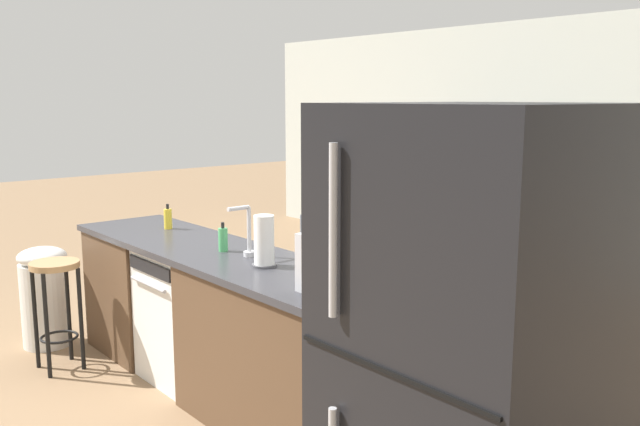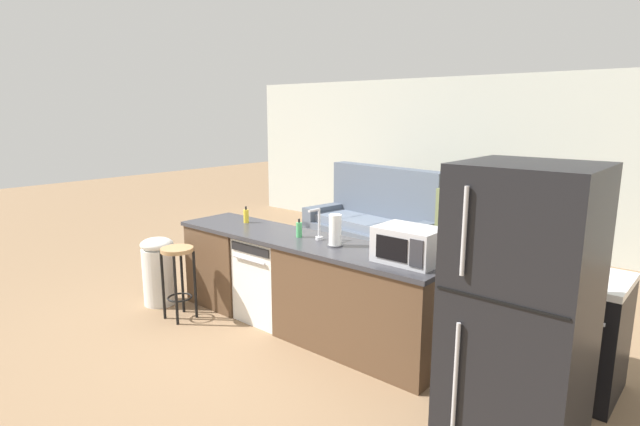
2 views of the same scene
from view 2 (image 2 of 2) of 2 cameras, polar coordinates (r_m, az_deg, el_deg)
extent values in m
plane|color=#896B4C|center=(5.06, -3.29, -12.53)|extent=(24.00, 24.00, 0.00)
cube|color=beige|center=(8.10, 19.44, 5.50)|extent=(10.00, 0.06, 2.60)
cube|color=brown|center=(5.55, -10.26, -5.74)|extent=(0.75, 0.62, 0.86)
cube|color=brown|center=(4.40, 4.53, -10.26)|extent=(1.55, 0.62, 0.86)
cube|color=#333338|center=(4.67, -2.08, -3.14)|extent=(2.94, 0.66, 0.04)
cube|color=black|center=(4.95, -2.01, -12.58)|extent=(2.86, 0.56, 0.08)
cube|color=white|center=(5.07, -5.39, -7.40)|extent=(0.58, 0.58, 0.84)
cube|color=black|center=(4.78, -8.03, -4.16)|extent=(0.52, 0.01, 0.08)
cylinder|color=#B2B2B7|center=(4.79, -8.13, -5.34)|extent=(0.44, 0.02, 0.02)
cube|color=black|center=(4.29, 26.31, -12.20)|extent=(0.76, 0.64, 0.85)
cube|color=black|center=(3.98, 25.14, -13.28)|extent=(0.53, 0.01, 0.43)
cylinder|color=silver|center=(3.87, 25.33, -10.31)|extent=(0.61, 0.03, 0.03)
cube|color=white|center=(4.14, 26.87, -6.45)|extent=(0.76, 0.64, 0.05)
torus|color=black|center=(4.05, 24.10, -6.28)|extent=(0.16, 0.16, 0.01)
torus|color=black|center=(3.98, 28.84, -7.05)|extent=(0.16, 0.16, 0.01)
torus|color=black|center=(4.29, 25.10, -5.41)|extent=(0.16, 0.16, 0.01)
torus|color=black|center=(4.22, 29.58, -6.11)|extent=(0.16, 0.16, 0.01)
cube|color=black|center=(3.12, 21.85, -11.27)|extent=(0.72, 0.70, 1.79)
cylinder|color=#B2B2B7|center=(2.69, 16.16, -2.04)|extent=(0.02, 0.02, 0.48)
cylinder|color=#B2B2B7|center=(3.02, 15.16, -18.80)|extent=(0.02, 0.02, 0.78)
cube|color=black|center=(2.73, 19.71, -9.55)|extent=(0.68, 0.01, 0.01)
cube|color=#B7B7BC|center=(3.97, 10.13, -3.59)|extent=(0.50, 0.36, 0.28)
cube|color=black|center=(3.84, 8.14, -4.04)|extent=(0.27, 0.01, 0.18)
cube|color=#2D2D33|center=(3.73, 10.93, -4.59)|extent=(0.11, 0.01, 0.21)
cylinder|color=silver|center=(4.60, -0.10, -2.90)|extent=(0.07, 0.07, 0.03)
cylinder|color=silver|center=(4.57, -0.10, -1.14)|extent=(0.02, 0.02, 0.26)
cylinder|color=silver|center=(4.49, -0.68, 0.33)|extent=(0.02, 0.14, 0.02)
cylinder|color=#4C4C51|center=(4.40, 1.73, -3.71)|extent=(0.14, 0.14, 0.01)
cylinder|color=white|center=(4.37, 1.75, -1.92)|extent=(0.11, 0.11, 0.27)
cylinder|color=#4CB266|center=(4.69, -2.40, -1.93)|extent=(0.06, 0.06, 0.14)
cylinder|color=black|center=(4.67, -2.41, -0.88)|extent=(0.02, 0.02, 0.04)
cylinder|color=yellow|center=(5.35, -8.44, -0.36)|extent=(0.06, 0.06, 0.14)
cylinder|color=black|center=(5.33, -8.47, 0.56)|extent=(0.02, 0.02, 0.04)
sphere|color=silver|center=(4.26, 25.26, -4.25)|extent=(0.17, 0.17, 0.17)
sphere|color=black|center=(4.24, 25.37, -3.01)|extent=(0.03, 0.03, 0.03)
cone|color=silver|center=(4.24, 26.32, -4.19)|extent=(0.08, 0.04, 0.06)
cylinder|color=tan|center=(5.14, -16.03, -4.05)|extent=(0.32, 0.32, 0.04)
cylinder|color=black|center=(5.29, -17.50, -7.92)|extent=(0.03, 0.03, 0.70)
cylinder|color=black|center=(5.11, -16.15, -8.53)|extent=(0.03, 0.03, 0.70)
cylinder|color=black|center=(5.40, -15.48, -7.39)|extent=(0.03, 0.03, 0.70)
cylinder|color=black|center=(5.22, -14.09, -7.96)|extent=(0.03, 0.03, 0.70)
torus|color=black|center=(5.30, -15.73, -9.27)|extent=(0.25, 0.25, 0.02)
cylinder|color=white|center=(5.72, -17.93, -6.89)|extent=(0.34, 0.34, 0.62)
ellipsoid|color=white|center=(5.62, -18.16, -3.40)|extent=(0.35, 0.35, 0.14)
cube|color=#515B6B|center=(7.29, 5.69, -3.22)|extent=(2.11, 1.17, 0.42)
cube|color=#515B6B|center=(7.44, 7.49, 0.39)|extent=(2.01, 0.52, 1.27)
cube|color=#515B6B|center=(7.89, 0.93, -1.27)|extent=(0.32, 0.92, 0.62)
cube|color=#515B6B|center=(6.71, 11.34, -3.82)|extent=(0.32, 0.92, 0.62)
cube|color=slate|center=(7.57, 2.44, -0.52)|extent=(0.64, 0.70, 0.12)
cube|color=slate|center=(7.19, 5.46, -1.21)|extent=(0.64, 0.70, 0.12)
cube|color=slate|center=(6.84, 8.82, -1.96)|extent=(0.64, 0.70, 0.12)
cube|color=#667047|center=(6.23, 18.02, -6.44)|extent=(0.91, 0.95, 0.40)
cube|color=#667047|center=(6.27, 15.89, -2.39)|extent=(0.31, 0.87, 1.20)
cube|color=#667047|center=(5.92, 16.34, -6.51)|extent=(0.81, 0.27, 0.55)
cube|color=#667047|center=(6.49, 19.62, -5.12)|extent=(0.81, 0.27, 0.55)
camera|label=1|loc=(1.27, 51.79, -4.64)|focal=38.00mm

